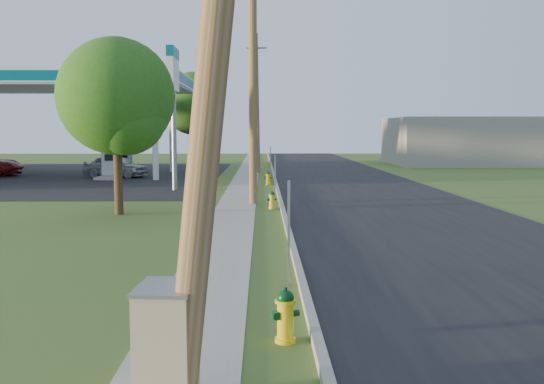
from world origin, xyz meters
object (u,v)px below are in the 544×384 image
object	(u,v)px
utility_pole_mid	(253,78)
fuel_pump_se	(125,163)
hydrant_near	(285,315)
hydrant_mid	(272,200)
tree_verge	(119,101)
price_pylon	(173,78)
utility_cabinet	(167,348)
tree_lot	(195,106)
hydrant_far	(268,178)
car_silver	(116,166)
utility_pole_far	(257,103)
fuel_pump_ne	(110,167)

from	to	relation	value
utility_pole_mid	fuel_pump_se	size ratio (longest dim) A/B	3.06
hydrant_near	hydrant_mid	distance (m)	14.31
tree_verge	fuel_pump_se	bearing A→B (deg)	102.30
price_pylon	utility_cabinet	xyz separation A→B (m)	(3.26, -23.33, -4.76)
tree_lot	hydrant_far	distance (m)	17.68
hydrant_near	hydrant_mid	bearing A→B (deg)	89.81
car_silver	tree_lot	bearing A→B (deg)	-1.07
utility_pole_far	fuel_pump_se	world-z (taller)	utility_pole_far
fuel_pump_se	utility_pole_far	bearing A→B (deg)	6.41
tree_verge	hydrant_far	distance (m)	12.96
hydrant_far	tree_lot	bearing A→B (deg)	109.22
fuel_pump_ne	price_pylon	xyz separation A→B (m)	(5.00, -7.50, 4.71)
price_pylon	hydrant_near	xyz separation A→B (m)	(4.57, -21.31, -5.05)
price_pylon	utility_cabinet	distance (m)	24.03
hydrant_near	car_silver	distance (m)	31.22
tree_verge	hydrant_mid	size ratio (longest dim) A/B	8.74
hydrant_mid	hydrant_far	bearing A→B (deg)	90.27
hydrant_near	car_silver	size ratio (longest dim) A/B	0.19
utility_pole_mid	hydrant_mid	distance (m)	4.90
utility_pole_mid	price_pylon	bearing A→B (deg)	125.34
tree_verge	price_pylon	bearing A→B (deg)	85.64
car_silver	hydrant_near	bearing A→B (deg)	-143.49
fuel_pump_se	hydrant_near	xyz separation A→B (m)	(9.57, -32.81, -0.34)
tree_lot	hydrant_near	world-z (taller)	tree_lot
utility_cabinet	utility_pole_far	bearing A→B (deg)	88.98
utility_pole_far	hydrant_near	xyz separation A→B (m)	(0.67, -33.81, -4.42)
fuel_pump_ne	tree_lot	xyz separation A→B (m)	(3.95, 11.50, 4.13)
utility_cabinet	car_silver	bearing A→B (deg)	104.38
utility_cabinet	hydrant_near	bearing A→B (deg)	56.97
utility_cabinet	tree_lot	bearing A→B (deg)	95.82
hydrant_near	utility_pole_mid	bearing A→B (deg)	92.44
utility_cabinet	hydrant_far	bearing A→B (deg)	87.13
hydrant_near	utility_cabinet	xyz separation A→B (m)	(-1.31, -2.02, 0.29)
fuel_pump_ne	fuel_pump_se	size ratio (longest dim) A/B	1.00
utility_pole_far	fuel_pump_se	bearing A→B (deg)	-173.59
tree_verge	hydrant_mid	xyz separation A→B (m)	(5.27, 1.47, -3.58)
price_pylon	hydrant_mid	xyz separation A→B (m)	(4.62, -7.00, -5.09)
fuel_pump_ne	utility_pole_far	bearing A→B (deg)	29.33
hydrant_far	fuel_pump_ne	bearing A→B (deg)	154.14
utility_pole_mid	utility_pole_far	bearing A→B (deg)	90.00
tree_verge	car_silver	world-z (taller)	tree_verge
tree_verge	hydrant_near	xyz separation A→B (m)	(5.22, -12.84, -3.54)
utility_pole_mid	hydrant_far	bearing A→B (deg)	85.39
tree_lot	hydrant_near	xyz separation A→B (m)	(5.63, -40.31, -4.47)
hydrant_mid	price_pylon	bearing A→B (deg)	123.42
utility_pole_mid	utility_cabinet	bearing A→B (deg)	-92.05
fuel_pump_se	hydrant_near	distance (m)	34.18
hydrant_mid	hydrant_far	xyz separation A→B (m)	(-0.05, 9.86, 0.04)
tree_verge	car_silver	distance (m)	17.73
hydrant_near	price_pylon	bearing A→B (deg)	102.11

